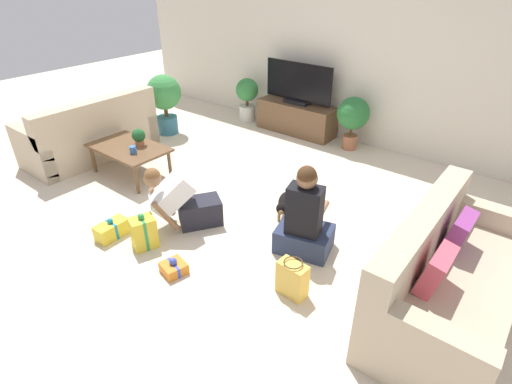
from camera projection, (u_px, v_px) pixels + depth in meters
ground_plane at (231, 203)px, 4.71m from camera, size 16.00×16.00×0.00m
wall_back at (348, 53)px, 5.84m from camera, size 8.40×0.06×2.60m
sofa_left at (92, 135)px, 5.71m from camera, size 0.82×1.80×0.87m
sofa_right at (447, 283)px, 3.09m from camera, size 0.82×1.80×0.87m
coffee_table at (129, 149)px, 5.15m from camera, size 1.04×0.64×0.41m
tv_console at (296, 118)px, 6.53m from camera, size 1.31×0.42×0.49m
tv at (298, 86)px, 6.26m from camera, size 1.18×0.20×0.64m
potted_plant_back_left at (247, 96)px, 6.94m from camera, size 0.39×0.39×0.74m
potted_plant_corner_left at (164, 98)px, 6.33m from camera, size 0.55×0.55×0.95m
potted_plant_back_right at (353, 116)px, 5.82m from camera, size 0.47×0.47×0.79m
person_kneeling at (183, 201)px, 4.15m from camera, size 0.66×0.77×0.73m
person_sitting at (305, 221)px, 3.78m from camera, size 0.60×0.56×0.94m
dog at (284, 204)px, 4.33m from camera, size 0.29×0.47×0.29m
gift_box_a at (112, 230)px, 4.09m from camera, size 0.18×0.34×0.22m
gift_box_b at (174, 267)px, 3.64m from camera, size 0.25×0.25×0.16m
gift_box_c at (144, 232)px, 3.92m from camera, size 0.26×0.28×0.38m
gift_bag_a at (292, 279)px, 3.35m from camera, size 0.26×0.17×0.35m
mug at (133, 150)px, 4.92m from camera, size 0.12×0.08×0.09m
tabletop_plant at (139, 136)px, 5.09m from camera, size 0.17×0.17×0.22m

